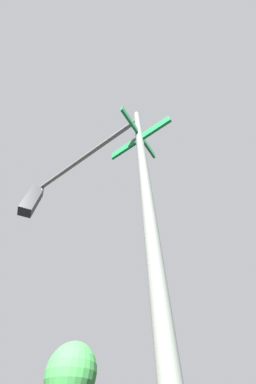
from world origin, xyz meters
name	(u,v)px	position (x,y,z in m)	size (l,w,h in m)	color
traffic_signal_near	(74,186)	(-5.34, -5.80, 3.79)	(3.23, 2.22, 5.33)	#474C47
street_tree	(71,373)	(9.23, -8.94, 3.95)	(3.26, 3.26, 5.59)	#4C331E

